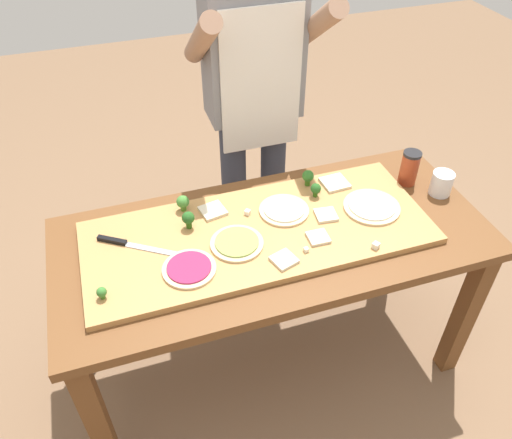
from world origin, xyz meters
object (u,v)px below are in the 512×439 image
object	(u,v)px
pizza_whole_pesto_green	(237,243)
pizza_slice_near_right	(213,211)
broccoli_floret_front_right	(308,177)
flour_cup	(441,185)
pizza_slice_far_left	(318,237)
broccoli_floret_back_right	(183,202)
pizza_slice_center	(284,260)
pizza_slice_far_right	(335,183)
pizza_whole_beet_magenta	(189,268)
pizza_slice_near_left	(326,215)
chefs_knife	(127,244)
sauce_jar	(409,168)
pizza_whole_cheese_artichoke	(284,210)
prep_table	(273,256)
pizza_whole_white_garlic	(371,206)
broccoli_floret_front_left	(316,189)
broccoli_floret_center_right	(102,292)
broccoli_floret_back_left	(188,219)
cheese_crumble_b	(306,250)
cook_center	(254,93)
cheese_crumble_c	(376,246)

from	to	relation	value
pizza_whole_pesto_green	pizza_slice_near_right	xyz separation A→B (m)	(-0.04, 0.20, -0.00)
broccoli_floret_front_right	flour_cup	xyz separation A→B (m)	(0.50, -0.19, -0.02)
pizza_slice_far_left	broccoli_floret_back_right	distance (m)	0.52
pizza_slice_center	pizza_slice_far_right	size ratio (longest dim) A/B	0.77
pizza_whole_beet_magenta	pizza_slice_near_left	xyz separation A→B (m)	(0.55, 0.11, -0.00)
chefs_knife	sauce_jar	bearing A→B (deg)	2.26
pizza_whole_cheese_artichoke	pizza_slice_center	bearing A→B (deg)	-110.61
broccoli_floret_back_right	pizza_slice_far_left	bearing A→B (deg)	-36.09
prep_table	pizza_whole_white_garlic	bearing A→B (deg)	0.55
broccoli_floret_back_right	broccoli_floret_front_left	bearing A→B (deg)	-8.63
chefs_knife	broccoli_floret_center_right	distance (m)	0.24
pizza_slice_far_right	sauce_jar	size ratio (longest dim) A/B	0.69
chefs_knife	pizza_slice_near_left	bearing A→B (deg)	-5.95
broccoli_floret_front_right	prep_table	bearing A→B (deg)	-135.78
pizza_whole_pesto_green	pizza_slice_near_left	size ratio (longest dim) A/B	2.44
broccoli_floret_back_left	pizza_slice_near_right	bearing A→B (deg)	29.18
broccoli_floret_front_right	pizza_whole_cheese_artichoke	bearing A→B (deg)	-139.36
prep_table	pizza_whole_pesto_green	distance (m)	0.21
broccoli_floret_back_right	pizza_whole_cheese_artichoke	bearing A→B (deg)	-19.47
pizza_slice_far_right	broccoli_floret_front_right	bearing A→B (deg)	164.20
broccoli_floret_center_right	chefs_knife	bearing A→B (deg)	65.04
chefs_knife	broccoli_floret_front_left	world-z (taller)	broccoli_floret_front_left
pizza_whole_beet_magenta	broccoli_floret_back_right	xyz separation A→B (m)	(0.05, 0.31, 0.03)
pizza_slice_near_right	broccoli_floret_front_left	xyz separation A→B (m)	(0.41, -0.03, 0.03)
pizza_whole_pesto_green	sauce_jar	world-z (taller)	sauce_jar
flour_cup	cheese_crumble_b	bearing A→B (deg)	-165.57
pizza_slice_far_right	sauce_jar	world-z (taller)	sauce_jar
broccoli_floret_front_right	sauce_jar	distance (m)	0.42
broccoli_floret_back_right	broccoli_floret_back_left	world-z (taller)	broccoli_floret_back_left
pizza_whole_cheese_artichoke	sauce_jar	size ratio (longest dim) A/B	1.30
pizza_whole_pesto_green	sauce_jar	size ratio (longest dim) A/B	1.29
broccoli_floret_center_right	broccoli_floret_front_right	xyz separation A→B (m)	(0.84, 0.35, 0.02)
broccoli_floret_front_left	cook_center	xyz separation A→B (m)	(-0.09, 0.49, 0.18)
pizza_whole_cheese_artichoke	pizza_slice_center	world-z (taller)	pizza_whole_cheese_artichoke
prep_table	broccoli_floret_back_left	world-z (taller)	broccoli_floret_back_left
chefs_knife	pizza_whole_white_garlic	world-z (taller)	same
pizza_slice_near_right	flour_cup	xyz separation A→B (m)	(0.90, -0.14, 0.01)
broccoli_floret_back_left	pizza_whole_beet_magenta	bearing A→B (deg)	-102.38
broccoli_floret_front_left	cheese_crumble_b	distance (m)	0.32
broccoli_floret_center_right	pizza_slice_far_right	bearing A→B (deg)	18.47
pizza_slice_near_right	pizza_whole_white_garlic	bearing A→B (deg)	-15.62
pizza_whole_beet_magenta	flour_cup	size ratio (longest dim) A/B	1.88
prep_table	pizza_whole_cheese_artichoke	distance (m)	0.18
chefs_knife	cook_center	distance (m)	0.87
pizza_whole_white_garlic	pizza_slice_near_right	bearing A→B (deg)	164.38
pizza_slice_far_right	prep_table	bearing A→B (deg)	-150.75
pizza_slice_far_right	pizza_slice_center	bearing A→B (deg)	-135.41
broccoli_floret_back_right	cheese_crumble_c	size ratio (longest dim) A/B	2.94
pizza_whole_white_garlic	pizza_slice_far_left	xyz separation A→B (m)	(-0.26, -0.10, -0.00)
pizza_whole_beet_magenta	flour_cup	world-z (taller)	flour_cup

